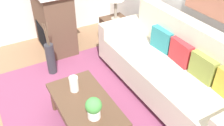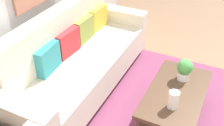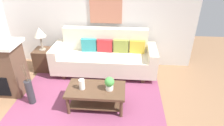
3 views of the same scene
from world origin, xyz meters
TOP-DOWN VIEW (x-y plane):
  - area_rug at (0.00, 0.50)m, footprint 2.97×2.06m
  - couch at (0.19, 1.67)m, footprint 2.48×0.84m
  - throw_pillow_teal at (-0.20, 1.80)m, footprint 0.37×0.15m
  - throw_pillow_crimson at (0.19, 1.80)m, footprint 0.37×0.15m
  - throw_pillow_olive at (0.59, 1.80)m, footprint 0.36×0.12m
  - throw_pillow_mustard at (0.98, 1.80)m, footprint 0.37×0.15m
  - coffee_table at (0.18, 0.38)m, footprint 1.10×0.60m
  - tabletop_vase at (-0.07, 0.36)m, footprint 0.11×0.11m
  - potted_plant_tabletop at (0.44, 0.38)m, footprint 0.18×0.18m

SIDE VIEW (x-z plane):
  - area_rug at x=0.00m, z-range 0.00..0.01m
  - coffee_table at x=0.18m, z-range 0.10..0.53m
  - couch at x=0.19m, z-range -0.11..0.97m
  - tabletop_vase at x=-0.07m, z-range 0.43..0.63m
  - potted_plant_tabletop at x=0.44m, z-range 0.44..0.70m
  - throw_pillow_teal at x=-0.20m, z-range 0.52..0.84m
  - throw_pillow_crimson at x=0.19m, z-range 0.52..0.84m
  - throw_pillow_olive at x=0.59m, z-range 0.52..0.84m
  - throw_pillow_mustard at x=0.98m, z-range 0.52..0.84m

